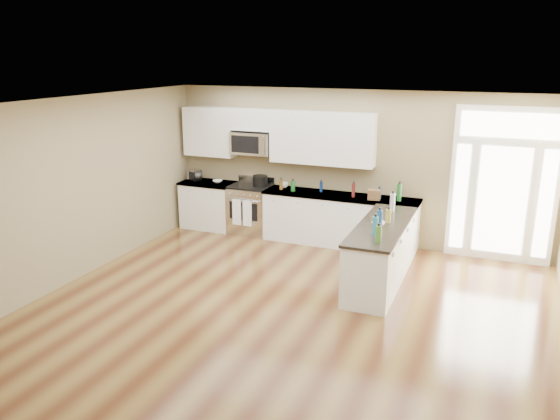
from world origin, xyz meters
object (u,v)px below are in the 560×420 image
Objects in this scene: stockpot at (260,180)px; toaster_oven at (195,175)px; kitchen_range at (250,209)px; peninsula_cabinet at (381,256)px.

stockpot is 1.12× the size of toaster_oven.
kitchen_range is 1.38m from toaster_oven.
kitchen_range is 3.79× the size of stockpot.
toaster_oven is (-1.45, -0.00, -0.01)m from stockpot.
toaster_oven reaches higher than peninsula_cabinet.
stockpot reaches higher than toaster_oven.
stockpot reaches higher than kitchen_range.
toaster_oven reaches higher than kitchen_range.
peninsula_cabinet is 3.14m from stockpot.
peninsula_cabinet is at bearing -26.69° from kitchen_range.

